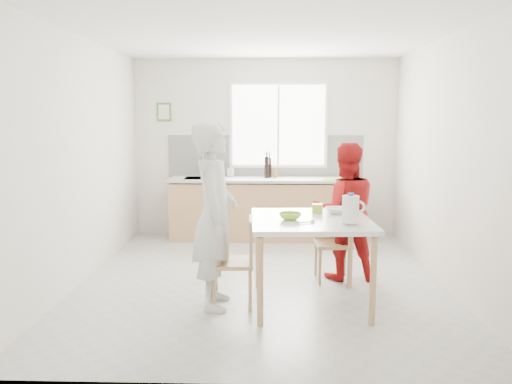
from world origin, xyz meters
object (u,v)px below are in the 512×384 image
chair_left (239,258)px  milk_jug (351,209)px  person_white (215,216)px  chair_far (332,239)px  wine_bottle_a (267,167)px  person_red (344,211)px  bowl_white (337,210)px  wine_bottle_b (269,167)px  dining_table (310,228)px  bowl_green (290,216)px

chair_left → milk_jug: 1.17m
person_white → milk_jug: size_ratio=6.67×
chair_far → wine_bottle_a: size_ratio=2.63×
person_red → wine_bottle_a: size_ratio=4.81×
chair_left → chair_far: (1.00, 0.86, -0.01)m
chair_left → chair_far: size_ratio=1.03×
person_white → bowl_white: bearing=-78.4°
person_red → wine_bottle_a: 2.11m
wine_bottle_b → bowl_white: bearing=-74.7°
bowl_white → chair_left: bearing=-163.1°
dining_table → chair_left: (-0.68, -0.03, -0.30)m
chair_left → person_red: size_ratio=0.56×
dining_table → chair_left: size_ratio=1.35×
wine_bottle_a → wine_bottle_b: bearing=61.7°
chair_left → person_red: (1.13, 0.89, 0.29)m
wine_bottle_b → person_red: bearing=-66.4°
chair_left → person_red: person_red is taller
chair_far → bowl_green: (-0.51, -0.89, 0.43)m
wine_bottle_b → wine_bottle_a: bearing=-118.3°
chair_far → milk_jug: 1.22m
bowl_white → milk_jug: 0.54m
person_red → person_white: bearing=30.7°
person_white → wine_bottle_b: 2.90m
person_red → bowl_green: size_ratio=7.49×
milk_jug → chair_far: bearing=88.6°
chair_left → milk_jug: milk_jug is taller
person_white → bowl_green: size_ratio=8.67×
milk_jug → wine_bottle_a: wine_bottle_a is taller
milk_jug → bowl_white: bearing=92.6°
person_white → wine_bottle_a: 2.83m
dining_table → bowl_white: bowl_white is taller
chair_far → person_white: (-1.23, -0.87, 0.43)m
chair_far → wine_bottle_b: 2.19m
chair_far → milk_jug: size_ratio=3.15×
dining_table → wine_bottle_b: 2.86m
person_white → wine_bottle_a: person_white is taller
milk_jug → wine_bottle_b: size_ratio=0.89×
person_red → milk_jug: (-0.11, -1.12, 0.24)m
chair_left → bowl_white: 1.10m
bowl_white → milk_jug: (0.05, -0.53, 0.11)m
dining_table → wine_bottle_b: wine_bottle_b is taller
dining_table → person_white: bearing=-177.3°
person_white → bowl_green: bearing=-94.0°
person_white → milk_jug: person_white is taller
person_white → bowl_white: person_white is taller
milk_jug → person_red: bearing=81.7°
bowl_white → wine_bottle_a: wine_bottle_a is taller
dining_table → chair_far: size_ratio=1.39×
dining_table → person_red: 0.96m
person_white → bowl_green: (0.72, -0.02, 0.00)m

